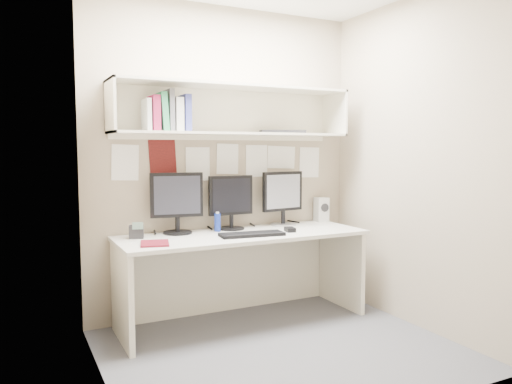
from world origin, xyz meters
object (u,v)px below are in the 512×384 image
maroon_notebook (155,243)px  speaker (321,209)px  desk (243,277)px  keyboard (252,234)px  monitor_right (283,196)px  desk_phone (136,232)px  monitor_left (177,201)px  monitor_center (231,200)px

maroon_notebook → speaker: bearing=28.1°
desk → maroon_notebook: maroon_notebook is taller
keyboard → desk: bearing=101.1°
monitor_right → speaker: bearing=-0.3°
desk → keyboard: (0.01, -0.15, 0.38)m
desk → desk_phone: (-0.82, 0.15, 0.41)m
speaker → desk_phone: speaker is taller
monitor_left → desk_phone: 0.41m
monitor_right → keyboard: size_ratio=0.95×
monitor_center → keyboard: monitor_center is taller
monitor_left → speaker: monitor_left is taller
desk → monitor_center: 0.65m
monitor_left → desk_phone: bearing=-159.4°
desk → keyboard: bearing=-85.7°
monitor_left → monitor_center: (0.47, 0.00, -0.02)m
monitor_left → keyboard: bearing=-27.8°
monitor_right → speaker: monitor_right is taller
keyboard → desk_phone: (-0.83, 0.30, 0.04)m
monitor_right → speaker: size_ratio=2.13×
monitor_center → monitor_left: bearing=-179.7°
maroon_notebook → desk_phone: 0.31m
speaker → maroon_notebook: 1.75m
speaker → maroon_notebook: (-1.70, -0.42, -0.11)m
monitor_right → maroon_notebook: 1.33m
desk_phone → desk: bearing=5.6°
monitor_center → keyboard: (0.02, -0.37, -0.24)m
monitor_left → maroon_notebook: bearing=-118.4°
monitor_center → desk_phone: size_ratio=3.51×
desk → monitor_left: (-0.48, 0.22, 0.63)m
desk → monitor_center: bearing=91.2°
desk → speaker: speaker is taller
monitor_left → monitor_center: size_ratio=1.08×
monitor_center → desk_phone: (-0.81, -0.07, -0.20)m
desk → monitor_left: 0.82m
maroon_notebook → desk_phone: bearing=115.9°
speaker → desk: bearing=-158.8°
monitor_left → monitor_right: bearing=9.3°
monitor_left → keyboard: size_ratio=0.97×
speaker → desk_phone: size_ratio=1.73×
monitor_left → desk_phone: monitor_left is taller
desk → desk_phone: 0.93m
desk → monitor_left: bearing=155.3°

